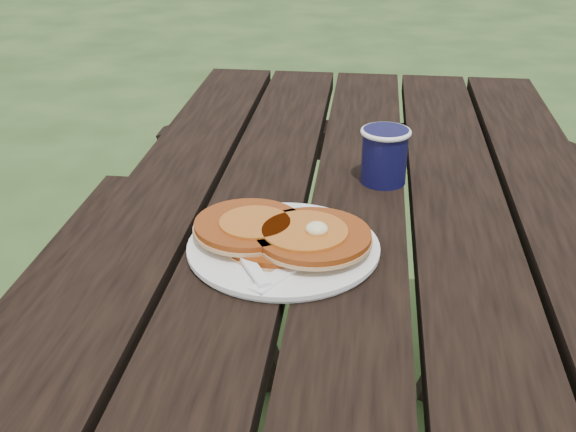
# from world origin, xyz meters

# --- Properties ---
(plate) EXTENTS (0.26, 0.26, 0.01)m
(plate) POSITION_xyz_m (-0.09, 0.03, 0.76)
(plate) COLOR white
(plate) RESTS_ON picnic_table
(pancake_stack) EXTENTS (0.24, 0.17, 0.04)m
(pancake_stack) POSITION_xyz_m (-0.09, 0.03, 0.77)
(pancake_stack) COLOR #8D3A0F
(pancake_stack) RESTS_ON plate
(knife) EXTENTS (0.11, 0.17, 0.00)m
(knife) POSITION_xyz_m (-0.07, -0.02, 0.76)
(knife) COLOR white
(knife) RESTS_ON plate
(fork) EXTENTS (0.11, 0.16, 0.01)m
(fork) POSITION_xyz_m (-0.13, -0.04, 0.77)
(fork) COLOR white
(fork) RESTS_ON plate
(coffee_cup) EXTENTS (0.08, 0.08, 0.09)m
(coffee_cup) POSITION_xyz_m (0.04, 0.27, 0.80)
(coffee_cup) COLOR #0D0C34
(coffee_cup) RESTS_ON picnic_table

